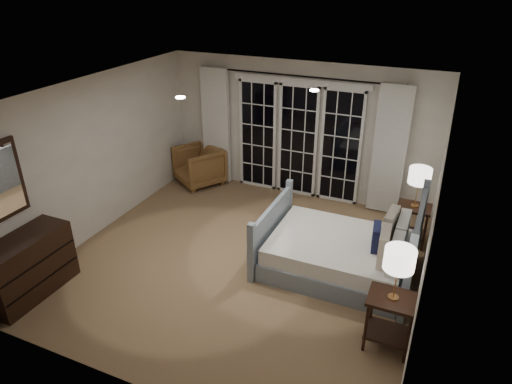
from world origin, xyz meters
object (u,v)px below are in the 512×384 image
at_px(lamp_right, 420,176).
at_px(dresser, 28,266).
at_px(nightstand_left, 390,315).
at_px(nightstand_right, 412,219).
at_px(armchair, 199,166).
at_px(bed, 342,252).
at_px(lamp_left, 400,260).

relative_size(lamp_right, dresser, 0.53).
bearing_deg(nightstand_left, lamp_right, 90.75).
xyz_separation_m(nightstand_right, armchair, (-4.14, 0.61, -0.05)).
bearing_deg(lamp_right, nightstand_left, -89.25).
distance_m(bed, lamp_left, 1.72).
height_order(lamp_left, lamp_right, lamp_left).
relative_size(nightstand_left, lamp_left, 1.10).
relative_size(nightstand_right, lamp_right, 1.03).
distance_m(nightstand_left, lamp_left, 0.74).
relative_size(bed, lamp_right, 3.27).
height_order(bed, nightstand_left, bed).
bearing_deg(armchair, nightstand_right, 24.94).
relative_size(lamp_left, armchair, 0.75).
bearing_deg(nightstand_left, lamp_left, 90.00).
distance_m(bed, lamp_right, 1.65).
xyz_separation_m(nightstand_right, lamp_left, (0.03, -2.38, 0.77)).
relative_size(bed, armchair, 2.47).
distance_m(nightstand_right, lamp_left, 2.50).
distance_m(nightstand_left, lamp_right, 2.48).
xyz_separation_m(nightstand_left, lamp_right, (-0.03, 2.38, 0.70)).
bearing_deg(lamp_left, bed, 124.52).
height_order(nightstand_right, dresser, dresser).
height_order(bed, dresser, bed).
relative_size(nightstand_right, dresser, 0.55).
bearing_deg(dresser, lamp_right, 36.47).
bearing_deg(armchair, bed, 5.33).
relative_size(bed, lamp_left, 3.28).
distance_m(nightstand_left, armchair, 5.13).
bearing_deg(nightstand_right, lamp_left, -89.25).
relative_size(lamp_left, dresser, 0.53).
bearing_deg(nightstand_left, bed, 124.52).
bearing_deg(lamp_left, nightstand_left, -90.00).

